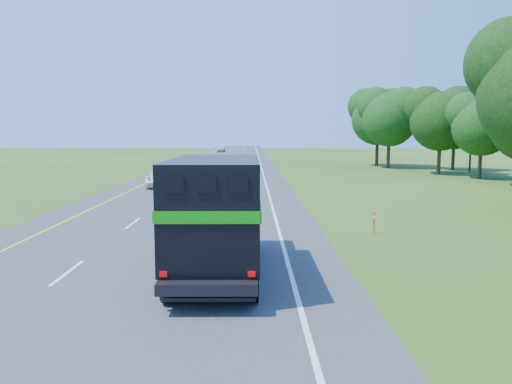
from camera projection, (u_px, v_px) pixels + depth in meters
The scene contains 6 objects.
road at pixel (214, 175), 55.13m from camera, with size 15.00×260.00×0.04m, color #38383A.
lane_markings at pixel (214, 175), 55.12m from camera, with size 11.15×260.00×0.01m.
horse_truck at pixel (218, 212), 16.22m from camera, with size 2.74×8.54×3.78m.
white_suv at pixel (164, 177), 42.63m from camera, with size 2.64×5.73×1.59m, color white.
far_car at pixel (221, 149), 121.89m from camera, with size 1.91×4.74×1.62m, color silver.
delineator at pixel (374, 222), 22.73m from camera, with size 0.09×0.05×1.04m.
Camera 1 is at (4.24, -5.01, 4.59)m, focal length 35.00 mm.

